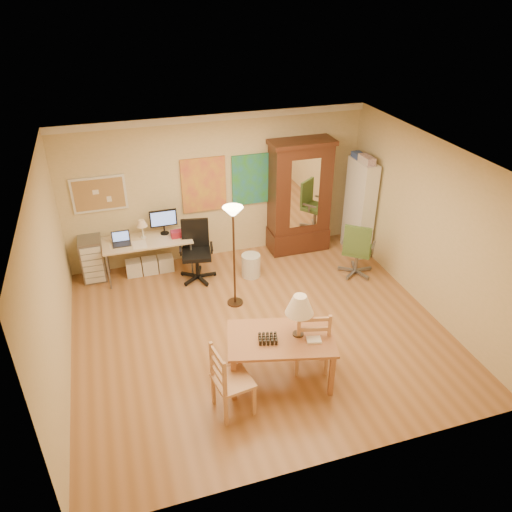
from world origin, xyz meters
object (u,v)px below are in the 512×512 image
object	(u,v)px
dining_table	(288,328)
bookshelf	(359,208)
office_chair_green	(356,261)
armoire	(299,204)
computer_desk	(150,252)
office_chair_black	(197,264)

from	to	relation	value
dining_table	bookshelf	size ratio (longest dim) A/B	0.84
dining_table	office_chair_green	bearing A→B (deg)	44.67
office_chair_green	armoire	size ratio (longest dim) A/B	0.48
computer_desk	armoire	xyz separation A→B (m)	(2.86, 0.08, 0.52)
armoire	bookshelf	distance (m)	1.13
office_chair_black	bookshelf	xyz separation A→B (m)	(3.14, 0.06, 0.62)
dining_table	office_chair_black	distance (m)	2.93
armoire	bookshelf	xyz separation A→B (m)	(1.04, -0.44, -0.04)
dining_table	computer_desk	size ratio (longest dim) A/B	1.00
dining_table	office_chair_black	xyz separation A→B (m)	(-0.63, 2.82, -0.53)
dining_table	computer_desk	world-z (taller)	dining_table
office_chair_green	armoire	xyz separation A→B (m)	(-0.64, 1.23, 0.67)
office_chair_black	armoire	xyz separation A→B (m)	(2.10, 0.50, 0.66)
armoire	office_chair_black	bearing A→B (deg)	-166.64
computer_desk	office_chair_green	world-z (taller)	computer_desk
computer_desk	office_chair_black	size ratio (longest dim) A/B	1.43
dining_table	office_chair_black	world-z (taller)	dining_table
office_chair_green	armoire	world-z (taller)	armoire
dining_table	computer_desk	distance (m)	3.54
dining_table	armoire	distance (m)	3.63
computer_desk	armoire	bearing A→B (deg)	1.68
armoire	bookshelf	bearing A→B (deg)	-22.97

